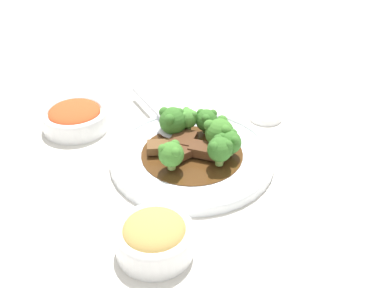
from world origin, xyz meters
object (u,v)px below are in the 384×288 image
beef_strip_1 (180,154)px  beef_strip_3 (208,151)px  beef_strip_0 (186,139)px  main_plate (192,156)px  broccoli_floret_3 (230,142)px  sauce_dish (266,115)px  broccoli_floret_4 (188,118)px  broccoli_floret_1 (220,149)px  broccoli_floret_5 (171,121)px  broccoli_floret_2 (206,120)px  broccoli_floret_0 (220,132)px  broccoli_floret_6 (171,154)px  side_bowl_appetizer (155,237)px  beef_strip_2 (164,147)px  serving_spoon (169,125)px  side_bowl_kimchi (75,117)px

beef_strip_1 → beef_strip_3: bearing=65.4°
beef_strip_0 → main_plate: bearing=-9.9°
beef_strip_3 → broccoli_floret_3: 0.04m
sauce_dish → broccoli_floret_4: bearing=-94.1°
broccoli_floret_1 → broccoli_floret_5: 0.11m
main_plate → broccoli_floret_2: broccoli_floret_2 is taller
beef_strip_0 → broccoli_floret_0: size_ratio=1.15×
beef_strip_3 → broccoli_floret_4: bearing=174.0°
broccoli_floret_6 → side_bowl_appetizer: size_ratio=0.45×
broccoli_floret_2 → sauce_dish: bearing=91.7°
broccoli_floret_1 → broccoli_floret_6: bearing=-114.8°
main_plate → broccoli_floret_6: broccoli_floret_6 is taller
main_plate → beef_strip_2: bearing=-127.1°
broccoli_floret_4 → serving_spoon: (-0.03, -0.02, -0.02)m
beef_strip_0 → side_bowl_appetizer: bearing=-42.0°
sauce_dish → beef_strip_2: bearing=-86.8°
broccoli_floret_1 → side_bowl_appetizer: (0.09, -0.16, -0.02)m
broccoli_floret_1 → broccoli_floret_5: broccoli_floret_5 is taller
beef_strip_0 → broccoli_floret_1: 0.08m
main_plate → broccoli_floret_4: broccoli_floret_4 is taller
side_bowl_kimchi → sauce_dish: 0.36m
broccoli_floret_2 → broccoli_floret_6: (0.06, -0.10, 0.00)m
broccoli_floret_1 → broccoli_floret_6: (-0.03, -0.07, -0.00)m
broccoli_floret_6 → main_plate: bearing=112.1°
broccoli_floret_5 → serving_spoon: size_ratio=0.24×
broccoli_floret_6 → serving_spoon: bearing=151.6°
broccoli_floret_2 → broccoli_floret_4: size_ratio=0.94×
broccoli_floret_3 → beef_strip_2: bearing=-128.5°
beef_strip_0 → beef_strip_3: (0.05, 0.01, 0.00)m
beef_strip_0 → beef_strip_2: beef_strip_0 is taller
beef_strip_3 → broccoli_floret_4: broccoli_floret_4 is taller
broccoli_floret_3 → side_bowl_appetizer: 0.22m
beef_strip_2 → sauce_dish: beef_strip_2 is taller
broccoli_floret_3 → broccoli_floret_5: broccoli_floret_5 is taller
serving_spoon → beef_strip_2: bearing=-37.1°
broccoli_floret_0 → beef_strip_0: bearing=-133.4°
broccoli_floret_5 → serving_spoon: 0.03m
beef_strip_1 → broccoli_floret_1: bearing=40.2°
beef_strip_3 → serving_spoon: (-0.10, -0.01, -0.00)m
broccoli_floret_5 → main_plate: bearing=3.7°
broccoli_floret_6 → side_bowl_kimchi: 0.24m
side_bowl_appetizer → broccoli_floret_2: bearing=131.6°
broccoli_floret_3 → main_plate: bearing=-129.5°
broccoli_floret_0 → beef_strip_3: bearing=-71.6°
broccoli_floret_5 → beef_strip_1: bearing=-18.0°
beef_strip_2 → main_plate: bearing=52.9°
main_plate → serving_spoon: 0.08m
serving_spoon → main_plate: bearing=-3.6°
broccoli_floret_5 → beef_strip_3: bearing=14.5°
broccoli_floret_5 → beef_strip_2: bearing=-45.2°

